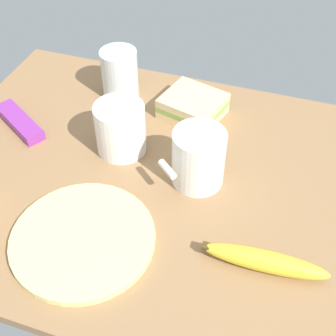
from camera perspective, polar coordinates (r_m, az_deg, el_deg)
The scene contains 8 objects.
tabletop at distance 82.55cm, azimuth 0.00°, elevation -1.97°, with size 90.00×64.00×2.00cm, color #936D47.
plate_of_food at distance 74.02cm, azimuth -10.47°, elevation -8.60°, with size 22.73×22.73×1.20cm.
coffee_mug_black at distance 84.94cm, azimuth -5.92°, elevation 4.95°, with size 9.80×11.66×9.78cm.
coffee_mug_milky at distance 78.32cm, azimuth 3.76°, elevation 1.31°, with size 10.50×11.05×10.44cm.
sandwich_side at distance 94.48cm, azimuth 3.09°, elevation 7.68°, with size 13.72×12.90×4.40cm.
glass_of_milk at distance 99.30cm, azimuth -5.98°, elevation 11.38°, with size 7.68×7.68×10.30cm.
banana at distance 70.63cm, azimuth 11.85°, elevation -11.19°, with size 19.01×4.10×3.33cm.
snack_bar at distance 96.87cm, azimuth -17.89°, elevation 5.46°, with size 13.90×3.72×2.00cm, color purple.
Camera 1 is at (17.85, -53.56, 61.23)cm, focal length 49.28 mm.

